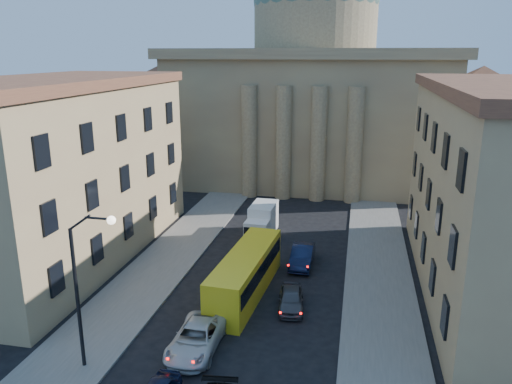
{
  "coord_description": "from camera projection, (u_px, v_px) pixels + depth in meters",
  "views": [
    {
      "loc": [
        6.44,
        -13.17,
        16.49
      ],
      "look_at": [
        0.31,
        16.3,
        8.08
      ],
      "focal_mm": 35.0,
      "sensor_mm": 36.0,
      "label": 1
    }
  ],
  "objects": [
    {
      "name": "building_left",
      "position": [
        61.0,
        169.0,
        40.2
      ],
      "size": [
        11.6,
        26.6,
        14.7
      ],
      "color": "tan",
      "rests_on": "ground"
    },
    {
      "name": "car_right_distant",
      "position": [
        302.0,
        256.0,
        39.98
      ],
      "size": [
        1.69,
        4.81,
        1.58
      ],
      "primitive_type": "imported",
      "rotation": [
        0.0,
        0.0,
        -0.0
      ],
      "color": "black",
      "rests_on": "ground"
    },
    {
      "name": "sidewalk_right",
      "position": [
        381.0,
        307.0,
        33.41
      ],
      "size": [
        5.0,
        60.0,
        0.15
      ],
      "primitive_type": "cube",
      "color": "#625E59",
      "rests_on": "ground"
    },
    {
      "name": "box_truck",
      "position": [
        262.0,
        223.0,
        45.99
      ],
      "size": [
        2.28,
        5.44,
        2.95
      ],
      "rotation": [
        0.0,
        0.0,
        -0.03
      ],
      "color": "silver",
      "rests_on": "ground"
    },
    {
      "name": "church",
      "position": [
        313.0,
        88.0,
        67.23
      ],
      "size": [
        68.02,
        28.76,
        36.6
      ],
      "color": "brown",
      "rests_on": "ground"
    },
    {
      "name": "street_lamp",
      "position": [
        85.0,
        279.0,
        25.61
      ],
      "size": [
        2.62,
        0.44,
        8.83
      ],
      "color": "black",
      "rests_on": "ground"
    },
    {
      "name": "car_left_mid",
      "position": [
        196.0,
        338.0,
        28.5
      ],
      "size": [
        2.56,
        5.5,
        1.52
      ],
      "primitive_type": "imported",
      "rotation": [
        0.0,
        0.0,
        0.01
      ],
      "color": "beige",
      "rests_on": "ground"
    },
    {
      "name": "sidewalk_left",
      "position": [
        144.0,
        284.0,
        36.74
      ],
      "size": [
        5.0,
        60.0,
        0.15
      ],
      "primitive_type": "cube",
      "color": "#625E59",
      "rests_on": "ground"
    },
    {
      "name": "car_right_far",
      "position": [
        291.0,
        299.0,
        33.22
      ],
      "size": [
        2.11,
        4.22,
        1.38
      ],
      "primitive_type": "imported",
      "rotation": [
        0.0,
        0.0,
        0.12
      ],
      "color": "#434347",
      "rests_on": "ground"
    },
    {
      "name": "city_bus",
      "position": [
        246.0,
        272.0,
        34.97
      ],
      "size": [
        3.23,
        10.97,
        3.05
      ],
      "rotation": [
        0.0,
        0.0,
        -0.07
      ],
      "color": "yellow",
      "rests_on": "ground"
    }
  ]
}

